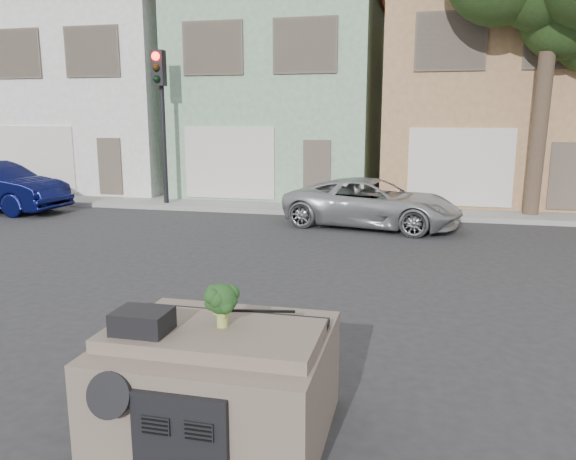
% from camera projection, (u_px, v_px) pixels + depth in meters
% --- Properties ---
extents(ground_plane, '(120.00, 120.00, 0.00)m').
position_uv_depth(ground_plane, '(291.00, 324.00, 8.25)').
color(ground_plane, '#303033').
rests_on(ground_plane, ground).
extents(sidewalk, '(40.00, 3.00, 0.15)m').
position_uv_depth(sidewalk, '(363.00, 208.00, 18.25)').
color(sidewalk, gray).
rests_on(sidewalk, ground).
extents(townhouse_white, '(7.20, 8.20, 7.55)m').
position_uv_depth(townhouse_white, '(115.00, 98.00, 23.80)').
color(townhouse_white, white).
rests_on(townhouse_white, ground).
extents(townhouse_mint, '(7.20, 8.20, 7.55)m').
position_uv_depth(townhouse_mint, '(287.00, 96.00, 22.12)').
color(townhouse_mint, '#87AE8E').
rests_on(townhouse_mint, ground).
extents(townhouse_tan, '(7.20, 8.20, 7.55)m').
position_uv_depth(townhouse_tan, '(487.00, 95.00, 20.44)').
color(townhouse_tan, '#AC8156').
rests_on(townhouse_tan, ground).
extents(silver_pickup, '(5.12, 3.08, 1.33)m').
position_uv_depth(silver_pickup, '(372.00, 227.00, 15.51)').
color(silver_pickup, '#A6A7AB').
rests_on(silver_pickup, ground).
extents(traffic_signal, '(0.40, 0.40, 5.10)m').
position_uv_depth(traffic_signal, '(162.00, 130.00, 18.26)').
color(traffic_signal, black).
rests_on(traffic_signal, ground).
extents(tree_near, '(4.40, 4.00, 8.50)m').
position_uv_depth(tree_near, '(544.00, 70.00, 15.63)').
color(tree_near, '#253D18').
rests_on(tree_near, ground).
extents(car_dashboard, '(2.00, 1.80, 1.12)m').
position_uv_depth(car_dashboard, '(220.00, 380.00, 5.28)').
color(car_dashboard, '#726155').
rests_on(car_dashboard, ground).
extents(instrument_hump, '(0.48, 0.38, 0.20)m').
position_uv_depth(instrument_hump, '(142.00, 321.00, 4.94)').
color(instrument_hump, black).
rests_on(instrument_hump, car_dashboard).
extents(wiper_arm, '(0.69, 0.15, 0.02)m').
position_uv_depth(wiper_arm, '(259.00, 311.00, 5.46)').
color(wiper_arm, black).
rests_on(wiper_arm, car_dashboard).
extents(broccoli, '(0.41, 0.41, 0.41)m').
position_uv_depth(broccoli, '(222.00, 305.00, 5.04)').
color(broccoli, '#193816').
rests_on(broccoli, car_dashboard).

